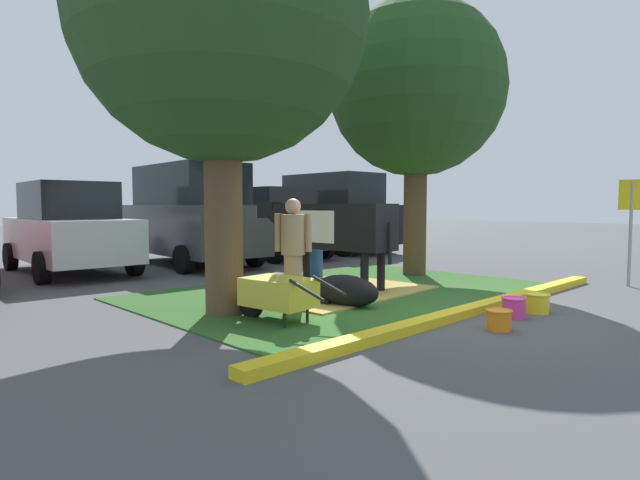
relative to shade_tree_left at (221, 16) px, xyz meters
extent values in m
plane|color=#4C4C4F|center=(2.22, -1.78, -4.04)|extent=(80.00, 80.00, 0.00)
cube|color=#2D5B23|center=(2.60, 0.12, -4.03)|extent=(6.93, 4.67, 0.02)
cube|color=yellow|center=(2.60, -2.37, -3.98)|extent=(8.13, 0.24, 0.12)
cube|color=tan|center=(2.37, 0.24, -4.02)|extent=(3.35, 2.61, 0.04)
cylinder|color=brown|center=(0.00, 0.00, -2.70)|extent=(0.52, 0.52, 2.68)
sphere|color=#23471E|center=(0.00, 0.00, 0.03)|extent=(3.98, 3.98, 3.98)
cylinder|color=#4C3823|center=(5.21, 0.52, -2.70)|extent=(0.49, 0.49, 2.69)
sphere|color=#23471E|center=(5.21, 0.52, -0.05)|extent=(3.71, 3.71, 3.71)
cube|color=black|center=(2.61, 0.44, -2.90)|extent=(0.91, 2.36, 0.80)
cube|color=white|center=(2.59, 0.59, -2.90)|extent=(0.80, 0.96, 0.56)
cylinder|color=black|center=(2.48, 1.76, -2.80)|extent=(0.38, 0.66, 0.58)
cube|color=black|center=(2.45, 2.08, -2.62)|extent=(0.30, 0.46, 0.32)
cube|color=white|center=(2.43, 2.28, -2.66)|extent=(0.21, 0.14, 0.20)
cylinder|color=black|center=(2.28, 1.28, -3.67)|extent=(0.14, 0.14, 0.74)
cylinder|color=black|center=(2.77, 1.32, -3.67)|extent=(0.14, 0.14, 0.74)
cylinder|color=black|center=(2.44, -0.44, -3.67)|extent=(0.14, 0.14, 0.74)
cylinder|color=black|center=(2.93, -0.40, -3.67)|extent=(0.14, 0.14, 0.74)
cylinder|color=black|center=(2.72, -0.75, -3.15)|extent=(0.06, 0.06, 0.70)
ellipsoid|color=black|center=(1.61, -0.79, -3.80)|extent=(0.65, 1.16, 0.48)
cube|color=black|center=(1.52, -0.20, -3.78)|extent=(0.24, 0.31, 0.22)
cube|color=silver|center=(1.50, -0.08, -3.78)|extent=(0.11, 0.08, 0.16)
cylinder|color=black|center=(1.38, -0.47, -3.98)|extent=(0.16, 0.36, 0.10)
cylinder|color=#9E7F5B|center=(0.78, -0.55, -3.63)|extent=(0.26, 0.26, 0.82)
cylinder|color=#9E7F5B|center=(0.78, -0.55, -2.94)|extent=(0.34, 0.34, 0.57)
sphere|color=tan|center=(0.78, -0.55, -2.54)|extent=(0.22, 0.22, 0.22)
cylinder|color=#9E7F5B|center=(0.64, -0.38, -2.91)|extent=(0.09, 0.09, 0.54)
cylinder|color=#9E7F5B|center=(0.92, -0.72, -2.91)|extent=(0.09, 0.09, 0.54)
cylinder|color=#23478C|center=(3.35, 1.65, -3.65)|extent=(0.26, 0.26, 0.78)
cylinder|color=slate|center=(3.35, 1.65, -2.99)|extent=(0.34, 0.34, 0.54)
sphere|color=#8C664C|center=(3.35, 1.65, -2.62)|extent=(0.21, 0.21, 0.21)
cylinder|color=slate|center=(3.56, 1.59, -2.96)|extent=(0.09, 0.09, 0.51)
cylinder|color=slate|center=(3.13, 1.70, -2.96)|extent=(0.09, 0.09, 0.51)
cube|color=gold|center=(0.22, -0.90, -3.64)|extent=(0.72, 0.97, 0.36)
cylinder|color=black|center=(0.16, -0.40, -3.86)|extent=(0.15, 0.37, 0.36)
cylinder|color=black|center=(0.04, -1.23, -3.92)|extent=(0.04, 0.04, 0.24)
cylinder|color=black|center=(0.48, -1.17, -3.92)|extent=(0.04, 0.04, 0.24)
cylinder|color=black|center=(0.09, -1.57, -3.52)|extent=(0.11, 0.53, 0.23)
cylinder|color=black|center=(0.53, -1.51, -3.52)|extent=(0.11, 0.53, 0.23)
cylinder|color=#99999E|center=(6.81, -3.17, -3.06)|extent=(0.06, 0.06, 1.96)
cube|color=yellow|center=(6.81, -3.17, -2.33)|extent=(0.04, 0.44, 0.56)
cylinder|color=orange|center=(1.89, -3.07, -3.92)|extent=(0.29, 0.29, 0.24)
torus|color=orange|center=(1.89, -3.07, -3.80)|extent=(0.32, 0.32, 0.02)
cylinder|color=#EA3893|center=(2.66, -2.90, -3.91)|extent=(0.30, 0.30, 0.27)
torus|color=#EA3893|center=(2.66, -2.90, -3.77)|extent=(0.33, 0.33, 0.02)
cylinder|color=yellow|center=(3.21, -2.99, -3.91)|extent=(0.31, 0.31, 0.27)
torus|color=yellow|center=(3.21, -2.99, -3.78)|extent=(0.33, 0.33, 0.02)
cube|color=silver|center=(0.00, 6.15, -3.27)|extent=(2.01, 4.48, 0.90)
cube|color=black|center=(0.00, 6.15, -2.42)|extent=(1.69, 2.27, 0.80)
cylinder|color=black|center=(-0.83, 7.62, -3.72)|extent=(0.25, 0.65, 0.64)
cylinder|color=black|center=(0.97, 7.53, -3.72)|extent=(0.25, 0.65, 0.64)
cylinder|color=black|center=(-0.97, 4.76, -3.72)|extent=(0.25, 0.65, 0.64)
cylinder|color=black|center=(0.83, 4.67, -3.72)|extent=(0.25, 0.65, 0.64)
cube|color=#3D3D42|center=(2.77, 5.68, -3.12)|extent=(2.12, 4.69, 1.20)
cube|color=black|center=(2.77, 5.68, -2.02)|extent=(1.82, 3.28, 1.00)
cylinder|color=black|center=(1.89, 7.21, -3.72)|extent=(0.25, 0.65, 0.64)
cylinder|color=black|center=(3.79, 7.12, -3.72)|extent=(0.25, 0.65, 0.64)
cylinder|color=black|center=(1.75, 4.23, -3.72)|extent=(0.25, 0.65, 0.64)
cylinder|color=black|center=(3.64, 4.14, -3.72)|extent=(0.25, 0.65, 0.64)
cube|color=red|center=(5.42, 5.79, -3.27)|extent=(2.01, 4.48, 0.90)
cube|color=black|center=(5.42, 5.79, -2.42)|extent=(1.69, 2.27, 0.80)
cylinder|color=black|center=(4.59, 7.27, -3.72)|extent=(0.25, 0.65, 0.64)
cylinder|color=black|center=(6.39, 7.18, -3.72)|extent=(0.25, 0.65, 0.64)
cylinder|color=black|center=(4.46, 4.41, -3.72)|extent=(0.25, 0.65, 0.64)
cylinder|color=black|center=(6.25, 4.32, -3.72)|extent=(0.25, 0.65, 0.64)
cube|color=black|center=(8.07, 5.83, -3.12)|extent=(2.12, 4.69, 1.20)
cube|color=black|center=(8.07, 5.83, -2.02)|extent=(1.82, 3.28, 1.00)
cylinder|color=black|center=(7.20, 7.37, -3.72)|extent=(0.25, 0.65, 0.64)
cylinder|color=black|center=(9.10, 7.28, -3.72)|extent=(0.25, 0.65, 0.64)
cylinder|color=black|center=(7.05, 4.38, -3.72)|extent=(0.25, 0.65, 0.64)
cylinder|color=black|center=(8.95, 4.29, -3.72)|extent=(0.25, 0.65, 0.64)
camera|label=1|loc=(-3.96, -5.97, -2.52)|focal=28.83mm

